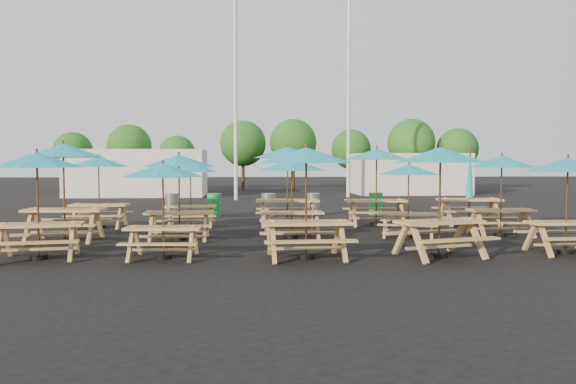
{
  "coord_description": "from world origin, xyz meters",
  "views": [
    {
      "loc": [
        -1.2,
        -16.49,
        2.08
      ],
      "look_at": [
        0.0,
        1.5,
        1.1
      ],
      "focal_mm": 35.0,
      "sensor_mm": 36.0,
      "label": 1
    }
  ],
  "objects": [
    {
      "name": "picnic_unit_9",
      "position": [
        2.88,
        -4.64,
        2.07
      ],
      "size": [
        2.52,
        2.52,
        2.41
      ],
      "rotation": [
        0.0,
        0.0,
        0.28
      ],
      "color": "tan",
      "rests_on": "ground"
    },
    {
      "name": "ground",
      "position": [
        0.0,
        0.0,
        0.0
      ],
      "size": [
        120.0,
        120.0,
        0.0
      ],
      "primitive_type": "plane",
      "color": "black",
      "rests_on": "ground"
    },
    {
      "name": "picnic_unit_4",
      "position": [
        -3.08,
        -1.57,
        1.96
      ],
      "size": [
        1.94,
        1.94,
        2.28
      ],
      "rotation": [
        0.0,
        0.0,
        0.01
      ],
      "color": "tan",
      "rests_on": "ground"
    },
    {
      "name": "picnic_unit_10",
      "position": [
        3.11,
        -1.44,
        1.74
      ],
      "size": [
        2.14,
        2.14,
        2.02
      ],
      "rotation": [
        0.0,
        0.0,
        -0.3
      ],
      "color": "tan",
      "rests_on": "ground"
    },
    {
      "name": "tree_0",
      "position": [
        -14.07,
        25.25,
        2.83
      ],
      "size": [
        2.8,
        2.8,
        4.24
      ],
      "color": "#382314",
      "rests_on": "ground"
    },
    {
      "name": "picnic_unit_0",
      "position": [
        -5.7,
        -4.33,
        1.97
      ],
      "size": [
        2.22,
        2.22,
        2.3
      ],
      "rotation": [
        0.0,
        0.0,
        0.16
      ],
      "color": "tan",
      "rests_on": "ground"
    },
    {
      "name": "picnic_unit_3",
      "position": [
        -3.06,
        -4.44,
        1.77
      ],
      "size": [
        1.83,
        1.83,
        2.06
      ],
      "rotation": [
        0.0,
        0.0,
        -0.05
      ],
      "color": "tan",
      "rests_on": "ground"
    },
    {
      "name": "picnic_unit_5",
      "position": [
        -3.1,
        1.36,
        1.77
      ],
      "size": [
        1.79,
        1.79,
        2.06
      ],
      "rotation": [
        0.0,
        0.0,
        0.03
      ],
      "color": "tan",
      "rests_on": "ground"
    },
    {
      "name": "event_tent_0",
      "position": [
        -8.0,
        18.0,
        1.4
      ],
      "size": [
        8.0,
        4.0,
        2.8
      ],
      "primitive_type": "cube",
      "color": "silver",
      "rests_on": "ground"
    },
    {
      "name": "waste_bin_2",
      "position": [
        -0.52,
        4.77,
        0.43
      ],
      "size": [
        0.54,
        0.54,
        0.87
      ],
      "primitive_type": "cylinder",
      "color": "gray",
      "rests_on": "ground"
    },
    {
      "name": "tree_7",
      "position": [
        13.63,
        22.92,
        2.99
      ],
      "size": [
        2.95,
        2.95,
        4.48
      ],
      "color": "#382314",
      "rests_on": "ground"
    },
    {
      "name": "tree_6",
      "position": [
        10.23,
        22.9,
        3.43
      ],
      "size": [
        3.38,
        3.38,
        5.13
      ],
      "color": "#382314",
      "rests_on": "ground"
    },
    {
      "name": "picnic_unit_14",
      "position": [
        5.97,
        1.45,
        1.06
      ],
      "size": [
        2.09,
        1.84,
        2.57
      ],
      "rotation": [
        0.0,
        0.0,
        -0.04
      ],
      "color": "tan",
      "rests_on": "ground"
    },
    {
      "name": "waste_bin_3",
      "position": [
        1.2,
        4.87,
        0.43
      ],
      "size": [
        0.54,
        0.54,
        0.87
      ],
      "primitive_type": "cylinder",
      "color": "gray",
      "rests_on": "ground"
    },
    {
      "name": "tree_5",
      "position": [
        6.22,
        24.67,
        2.97
      ],
      "size": [
        2.94,
        2.94,
        4.45
      ],
      "color": "#382314",
      "rests_on": "ground"
    },
    {
      "name": "waste_bin_0",
      "position": [
        -4.21,
        5.15,
        0.43
      ],
      "size": [
        0.54,
        0.54,
        0.87
      ],
      "primitive_type": "cylinder",
      "color": "gray",
      "rests_on": "ground"
    },
    {
      "name": "picnic_unit_2",
      "position": [
        -5.93,
        1.34,
        1.93
      ],
      "size": [
        1.94,
        1.94,
        2.25
      ],
      "rotation": [
        0.0,
        0.0,
        -0.02
      ],
      "color": "tan",
      "rests_on": "ground"
    },
    {
      "name": "tree_4",
      "position": [
        1.9,
        24.26,
        3.46
      ],
      "size": [
        3.41,
        3.41,
        5.17
      ],
      "color": "#382314",
      "rests_on": "ground"
    },
    {
      "name": "waste_bin_4",
      "position": [
        3.68,
        5.08,
        0.43
      ],
      "size": [
        0.54,
        0.54,
        0.87
      ],
      "primitive_type": "cylinder",
      "color": "#1A9238",
      "rests_on": "ground"
    },
    {
      "name": "picnic_unit_6",
      "position": [
        -0.02,
        -4.64,
        2.06
      ],
      "size": [
        2.13,
        2.13,
        2.4
      ],
      "rotation": [
        0.0,
        0.0,
        0.05
      ],
      "color": "tan",
      "rests_on": "ground"
    },
    {
      "name": "mast_0",
      "position": [
        -2.0,
        14.0,
        6.0
      ],
      "size": [
        0.2,
        0.2,
        12.0
      ],
      "primitive_type": "cylinder",
      "color": "silver",
      "rests_on": "ground"
    },
    {
      "name": "mast_1",
      "position": [
        4.5,
        16.0,
        6.0
      ],
      "size": [
        0.2,
        0.2,
        12.0
      ],
      "primitive_type": "cylinder",
      "color": "silver",
      "rests_on": "ground"
    },
    {
      "name": "picnic_unit_12",
      "position": [
        5.91,
        -4.35,
        1.87
      ],
      "size": [
        1.9,
        1.9,
        2.18
      ],
      "rotation": [
        0.0,
        0.0,
        0.03
      ],
      "color": "tan",
      "rests_on": "ground"
    },
    {
      "name": "tree_3",
      "position": [
        -1.75,
        24.72,
        3.41
      ],
      "size": [
        3.36,
        3.36,
        5.09
      ],
      "color": "#382314",
      "rests_on": "ground"
    },
    {
      "name": "event_tent_1",
      "position": [
        9.0,
        19.0,
        1.3
      ],
      "size": [
        7.0,
        4.0,
        2.6
      ],
      "primitive_type": "cube",
      "color": "silver",
      "rests_on": "ground"
    },
    {
      "name": "tree_2",
      "position": [
        -6.39,
        23.65,
        2.62
      ],
      "size": [
        2.59,
        2.59,
        3.93
      ],
      "color": "#382314",
      "rests_on": "ground"
    },
    {
      "name": "tree_1",
      "position": [
        -9.74,
        23.9,
        3.15
      ],
      "size": [
        3.11,
        3.11,
        4.72
      ],
      "color": "#382314",
      "rests_on": "ground"
    },
    {
      "name": "waste_bin_1",
      "position": [
        -2.59,
        4.91,
        0.43
      ],
      "size": [
        0.54,
        0.54,
        0.87
      ],
      "primitive_type": "cylinder",
      "color": "#1A9238",
      "rests_on": "ground"
    },
    {
      "name": "picnic_unit_11",
      "position": [
        2.87,
        1.42,
        2.16
      ],
      "size": [
        2.22,
        2.22,
        2.52
      ],
      "rotation": [
        0.0,
        0.0,
        -0.05
      ],
      "color": "tan",
      "rests_on": "ground"
    },
    {
      "name": "picnic_unit_7",
      "position": [
        -0.09,
        -1.39,
        1.86
      ],
      "size": [
        1.88,
        1.88,
        2.16
      ],
      "rotation": [
        0.0,
        0.0,
        0.03
      ],
      "color": "tan",
      "rests_on": "ground"
    },
    {
      "name": "picnic_unit_8",
      "position": [
        -0.02,
        1.43,
        2.21
      ],
      "size": [
        2.22,
        2.22,
        2.57
      ],
      "rotation": [
        0.0,
        0.0,
        -0.02
      ],
      "color": "tan",
      "rests_on": "ground"
    },
    {
      "name": "picnic_unit_1",
      "position": [
        -6.03,
        -1.64,
        2.2
      ],
      "size": [
        2.19,
        2.19,
        2.56
      ],
      "rotation": [
        0.0,
        0.0,
        -0.01
      ],
      "color": "tan",
      "rests_on": "ground"
    },
    {
      "name": "picnic_unit_13",
      "position": [
        5.76,
        -1.35,
        1.94
      ],
      "size": [
        1.93,
        1.93,
        2.26
      ],
      "rotation": [
        0.0,
        0.0,
        -0.01
      ],
      "color": "tan",
      "rests_on": "ground"
    }
  ]
}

